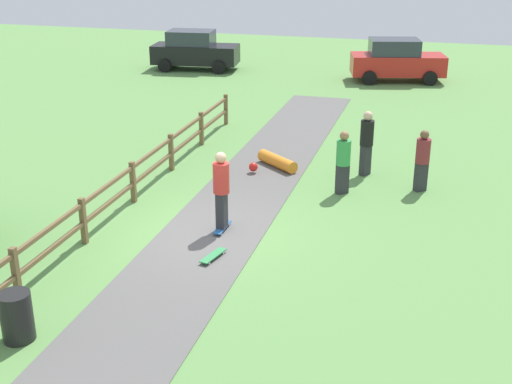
{
  "coord_description": "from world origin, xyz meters",
  "views": [
    {
      "loc": [
        4.91,
        -13.64,
        6.74
      ],
      "look_at": [
        0.96,
        0.38,
        1.0
      ],
      "focal_mm": 47.7,
      "sensor_mm": 36.0,
      "label": 1
    }
  ],
  "objects_px": {
    "skateboard_loose": "(213,256)",
    "bystander_maroon": "(422,158)",
    "trash_bin": "(17,317)",
    "parked_car_red": "(397,60)",
    "bystander_black": "(367,140)",
    "parked_car_black": "(194,50)",
    "skater_riding": "(221,187)",
    "skater_fallen": "(275,162)",
    "bystander_green": "(343,160)"
  },
  "relations": [
    {
      "from": "skateboard_loose",
      "to": "bystander_maroon",
      "type": "relative_size",
      "value": 0.49
    },
    {
      "from": "trash_bin",
      "to": "parked_car_red",
      "type": "distance_m",
      "value": 23.56
    },
    {
      "from": "bystander_maroon",
      "to": "bystander_black",
      "type": "bearing_deg",
      "value": 151.53
    },
    {
      "from": "parked_car_black",
      "to": "parked_car_red",
      "type": "height_order",
      "value": "same"
    },
    {
      "from": "parked_car_black",
      "to": "skater_riding",
      "type": "bearing_deg",
      "value": -67.56
    },
    {
      "from": "skateboard_loose",
      "to": "bystander_maroon",
      "type": "bearing_deg",
      "value": 52.97
    },
    {
      "from": "skater_fallen",
      "to": "trash_bin",
      "type": "bearing_deg",
      "value": -101.96
    },
    {
      "from": "trash_bin",
      "to": "skater_riding",
      "type": "height_order",
      "value": "skater_riding"
    },
    {
      "from": "trash_bin",
      "to": "bystander_green",
      "type": "xyz_separation_m",
      "value": [
        4.31,
        8.41,
        0.51
      ]
    },
    {
      "from": "bystander_maroon",
      "to": "parked_car_black",
      "type": "xyz_separation_m",
      "value": [
        -11.73,
        13.95,
        0.02
      ]
    },
    {
      "from": "skater_riding",
      "to": "skater_fallen",
      "type": "height_order",
      "value": "skater_riding"
    },
    {
      "from": "parked_car_black",
      "to": "skateboard_loose",
      "type": "bearing_deg",
      "value": -68.38
    },
    {
      "from": "trash_bin",
      "to": "parked_car_red",
      "type": "bearing_deg",
      "value": 79.08
    },
    {
      "from": "skater_riding",
      "to": "parked_car_red",
      "type": "xyz_separation_m",
      "value": [
        2.48,
        17.88,
        -0.15
      ]
    },
    {
      "from": "skater_riding",
      "to": "parked_car_black",
      "type": "relative_size",
      "value": 0.44
    },
    {
      "from": "skater_fallen",
      "to": "bystander_maroon",
      "type": "height_order",
      "value": "bystander_maroon"
    },
    {
      "from": "skater_riding",
      "to": "bystander_maroon",
      "type": "distance_m",
      "value": 5.87
    },
    {
      "from": "trash_bin",
      "to": "skater_fallen",
      "type": "relative_size",
      "value": 0.63
    },
    {
      "from": "skater_fallen",
      "to": "skateboard_loose",
      "type": "bearing_deg",
      "value": -88.47
    },
    {
      "from": "skater_riding",
      "to": "bystander_green",
      "type": "distance_m",
      "value": 3.94
    },
    {
      "from": "parked_car_black",
      "to": "parked_car_red",
      "type": "xyz_separation_m",
      "value": [
        9.87,
        -0.01,
        0.0
      ]
    },
    {
      "from": "skater_riding",
      "to": "skateboard_loose",
      "type": "distance_m",
      "value": 1.79
    },
    {
      "from": "skater_fallen",
      "to": "bystander_green",
      "type": "xyz_separation_m",
      "value": [
        2.22,
        -1.48,
        0.76
      ]
    },
    {
      "from": "skater_fallen",
      "to": "bystander_green",
      "type": "bearing_deg",
      "value": -33.63
    },
    {
      "from": "skater_riding",
      "to": "bystander_black",
      "type": "height_order",
      "value": "skater_riding"
    },
    {
      "from": "skater_riding",
      "to": "skateboard_loose",
      "type": "relative_size",
      "value": 2.34
    },
    {
      "from": "skateboard_loose",
      "to": "bystander_black",
      "type": "distance_m",
      "value": 6.8
    },
    {
      "from": "bystander_black",
      "to": "parked_car_red",
      "type": "distance_m",
      "value": 13.07
    },
    {
      "from": "skater_fallen",
      "to": "bystander_maroon",
      "type": "distance_m",
      "value": 4.35
    },
    {
      "from": "skater_riding",
      "to": "parked_car_black",
      "type": "distance_m",
      "value": 19.36
    },
    {
      "from": "skater_riding",
      "to": "skateboard_loose",
      "type": "height_order",
      "value": "skater_riding"
    },
    {
      "from": "skateboard_loose",
      "to": "parked_car_red",
      "type": "distance_m",
      "value": 19.48
    },
    {
      "from": "skateboard_loose",
      "to": "bystander_maroon",
      "type": "xyz_separation_m",
      "value": [
        4.07,
        5.39,
        0.85
      ]
    },
    {
      "from": "trash_bin",
      "to": "skateboard_loose",
      "type": "relative_size",
      "value": 1.09
    },
    {
      "from": "trash_bin",
      "to": "bystander_maroon",
      "type": "bearing_deg",
      "value": 55.45
    },
    {
      "from": "skateboard_loose",
      "to": "parked_car_black",
      "type": "height_order",
      "value": "parked_car_black"
    },
    {
      "from": "skater_fallen",
      "to": "skater_riding",
      "type": "bearing_deg",
      "value": -91.42
    },
    {
      "from": "skater_riding",
      "to": "skater_fallen",
      "type": "relative_size",
      "value": 1.36
    },
    {
      "from": "bystander_green",
      "to": "parked_car_black",
      "type": "relative_size",
      "value": 0.4
    },
    {
      "from": "parked_car_red",
      "to": "bystander_black",
      "type": "bearing_deg",
      "value": -88.86
    },
    {
      "from": "skater_fallen",
      "to": "parked_car_red",
      "type": "relative_size",
      "value": 0.32
    },
    {
      "from": "skateboard_loose",
      "to": "bystander_green",
      "type": "distance_m",
      "value": 5.13
    },
    {
      "from": "bystander_green",
      "to": "parked_car_red",
      "type": "relative_size",
      "value": 0.39
    },
    {
      "from": "skater_riding",
      "to": "parked_car_red",
      "type": "relative_size",
      "value": 0.43
    },
    {
      "from": "bystander_green",
      "to": "bystander_black",
      "type": "xyz_separation_m",
      "value": [
        0.41,
        1.64,
        0.09
      ]
    },
    {
      "from": "bystander_maroon",
      "to": "parked_car_black",
      "type": "height_order",
      "value": "parked_car_black"
    },
    {
      "from": "parked_car_red",
      "to": "bystander_maroon",
      "type": "bearing_deg",
      "value": -82.38
    },
    {
      "from": "skater_fallen",
      "to": "parked_car_red",
      "type": "height_order",
      "value": "parked_car_red"
    },
    {
      "from": "parked_car_black",
      "to": "skater_fallen",
      "type": "bearing_deg",
      "value": -60.46
    },
    {
      "from": "bystander_maroon",
      "to": "parked_car_red",
      "type": "relative_size",
      "value": 0.38
    }
  ]
}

